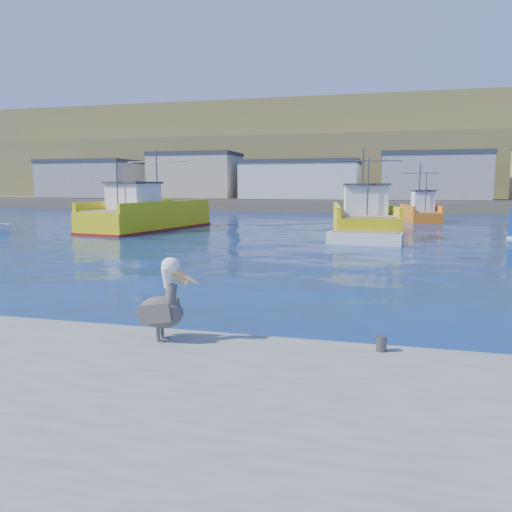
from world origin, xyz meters
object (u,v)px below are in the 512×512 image
at_px(trawler_yellow_a, 147,216).
at_px(trawler_yellow_b, 363,220).
at_px(boat_orange, 421,212).
at_px(pelican, 163,305).
at_px(skiff_mid, 365,239).

xyz_separation_m(trawler_yellow_a, trawler_yellow_b, (17.88, -0.30, -0.07)).
xyz_separation_m(trawler_yellow_a, boat_orange, (23.08, 16.07, -0.16)).
bearing_deg(boat_orange, trawler_yellow_b, -107.62).
relative_size(trawler_yellow_b, pelican, 7.27).
distance_m(boat_orange, pelican, 46.13).
distance_m(trawler_yellow_a, pelican, 33.01).
relative_size(trawler_yellow_b, boat_orange, 1.58).
bearing_deg(pelican, boat_orange, 80.02).
relative_size(trawler_yellow_a, skiff_mid, 2.96).
height_order(trawler_yellow_a, boat_orange, trawler_yellow_a).
bearing_deg(trawler_yellow_b, pelican, -95.50).
bearing_deg(skiff_mid, pelican, -97.93).
bearing_deg(pelican, trawler_yellow_b, 84.50).
bearing_deg(trawler_yellow_a, boat_orange, 34.84).
bearing_deg(trawler_yellow_a, skiff_mid, -19.73).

